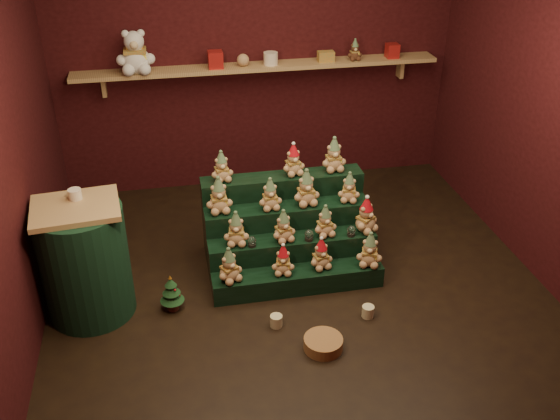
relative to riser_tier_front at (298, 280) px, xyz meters
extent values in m
plane|color=black|center=(0.01, 0.03, -0.09)|extent=(4.00, 4.00, 0.00)
cube|color=black|center=(0.01, 2.08, 1.31)|extent=(4.00, 0.10, 2.80)
cube|color=black|center=(0.01, -2.02, 1.31)|extent=(4.00, 0.10, 2.80)
cube|color=black|center=(2.06, 0.03, 1.31)|extent=(0.10, 4.00, 2.80)
cube|color=tan|center=(0.01, 1.90, 1.21)|extent=(3.60, 0.26, 0.04)
cube|color=tan|center=(-1.49, 1.97, 1.09)|extent=(0.04, 0.12, 0.20)
cube|color=tan|center=(1.51, 1.97, 1.09)|extent=(0.04, 0.12, 0.20)
cube|color=black|center=(0.00, 0.00, 0.00)|extent=(1.40, 0.22, 0.18)
cube|color=black|center=(0.00, 0.22, 0.09)|extent=(1.40, 0.22, 0.36)
cube|color=black|center=(0.00, 0.44, 0.18)|extent=(1.40, 0.22, 0.54)
cube|color=black|center=(0.00, 0.66, 0.27)|extent=(1.40, 0.22, 0.72)
cylinder|color=black|center=(-0.35, 0.16, 0.28)|extent=(0.06, 0.06, 0.02)
sphere|color=white|center=(-0.35, 0.16, 0.33)|extent=(0.07, 0.07, 0.07)
cylinder|color=black|center=(0.12, 0.16, 0.28)|extent=(0.07, 0.07, 0.03)
sphere|color=white|center=(0.12, 0.16, 0.33)|extent=(0.07, 0.07, 0.07)
cylinder|color=black|center=(0.48, 0.16, 0.28)|extent=(0.06, 0.06, 0.03)
sphere|color=white|center=(0.48, 0.16, 0.33)|extent=(0.07, 0.07, 0.07)
cube|color=tan|center=(-1.63, 0.04, 0.83)|extent=(0.66, 0.57, 0.04)
cylinder|color=black|center=(-1.63, 0.04, 0.36)|extent=(0.65, 0.65, 0.90)
cylinder|color=beige|center=(-1.63, 0.14, 0.89)|extent=(0.10, 0.10, 0.08)
cylinder|color=#422117|center=(-1.02, -0.06, -0.07)|extent=(0.09, 0.09, 0.05)
cone|color=#133516|center=(-1.02, -0.06, 0.04)|extent=(0.19, 0.19, 0.09)
cone|color=#133516|center=(-1.02, -0.06, 0.11)|extent=(0.14, 0.14, 0.08)
cone|color=#133516|center=(-1.02, -0.06, 0.17)|extent=(0.09, 0.09, 0.07)
cone|color=orange|center=(-1.02, -0.06, 0.22)|extent=(0.03, 0.03, 0.03)
cylinder|color=beige|center=(-0.26, -0.42, -0.04)|extent=(0.09, 0.09, 0.09)
cylinder|color=beige|center=(0.46, -0.45, -0.04)|extent=(0.09, 0.09, 0.09)
cylinder|color=olive|center=(0.03, -0.73, -0.05)|extent=(0.33, 0.33, 0.09)
cube|color=#AB1D1A|center=(-0.41, 1.88, 1.31)|extent=(0.14, 0.14, 0.16)
cylinder|color=beige|center=(0.13, 1.88, 1.29)|extent=(0.14, 0.14, 0.12)
cube|color=#AB1D1A|center=(1.37, 1.88, 1.30)|extent=(0.12, 0.12, 0.14)
sphere|color=tan|center=(-0.14, 1.88, 1.29)|extent=(0.12, 0.12, 0.12)
cube|color=#C6651C|center=(0.68, 1.88, 1.28)|extent=(0.16, 0.10, 0.10)
camera|label=1|loc=(-0.94, -4.02, 3.02)|focal=40.00mm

